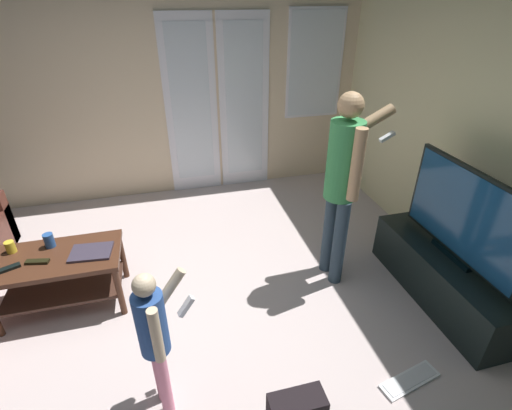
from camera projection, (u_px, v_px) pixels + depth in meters
name	position (u px, v px, depth m)	size (l,w,h in m)	color
ground_plane	(174.00, 327.00, 2.94)	(5.25, 4.84, 0.02)	#C2AFAD
wall_back_with_doors	(160.00, 93.00, 4.34)	(5.25, 0.09, 2.56)	beige
wall_right_plain	(498.00, 144.00, 2.87)	(0.06, 4.84, 2.53)	beige
coffee_table	(59.00, 270.00, 2.98)	(0.97, 0.54, 0.49)	#472718
tv_stand	(445.00, 277.00, 3.12)	(0.48, 1.41, 0.43)	black
flat_screen_tv	(465.00, 216.00, 2.82)	(0.08, 1.17, 0.75)	black
person_adult	(344.00, 176.00, 2.98)	(0.70, 0.49, 1.67)	#2F414F
person_child	(155.00, 334.00, 2.07)	(0.34, 0.34, 1.06)	pink
loose_keyboard	(410.00, 380.00, 2.51)	(0.46, 0.22, 0.02)	white
laptop_closed	(91.00, 252.00, 2.94)	(0.31, 0.23, 0.02)	#37303F
cup_near_edge	(49.00, 240.00, 2.99)	(0.08, 0.08, 0.12)	#285297
cup_by_laptop	(10.00, 247.00, 2.93)	(0.07, 0.07, 0.10)	gold
tv_remote_black	(8.00, 269.00, 2.76)	(0.17, 0.05, 0.02)	black
dvd_remote_slim	(37.00, 262.00, 2.83)	(0.17, 0.05, 0.02)	black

